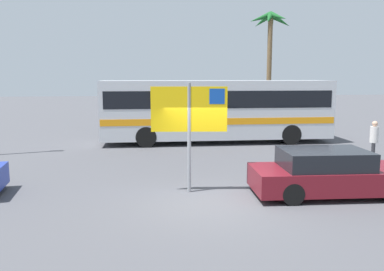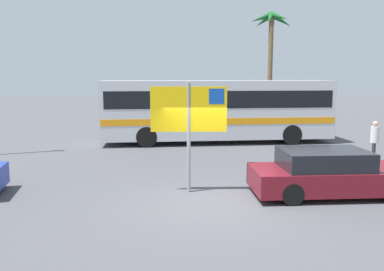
{
  "view_description": "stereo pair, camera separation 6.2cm",
  "coord_description": "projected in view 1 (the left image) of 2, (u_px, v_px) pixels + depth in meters",
  "views": [
    {
      "loc": [
        -1.7,
        -10.29,
        3.39
      ],
      "look_at": [
        -0.16,
        3.64,
        1.3
      ],
      "focal_mm": 37.28,
      "sensor_mm": 36.0,
      "label": 1
    },
    {
      "loc": [
        -1.64,
        -10.3,
        3.39
      ],
      "look_at": [
        -0.16,
        3.64,
        1.3
      ],
      "focal_mm": 37.28,
      "sensor_mm": 36.0,
      "label": 2
    }
  ],
  "objects": [
    {
      "name": "ground",
      "position": [
        213.0,
        202.0,
        10.8
      ],
      "size": [
        120.0,
        120.0,
        0.0
      ],
      "primitive_type": "plane",
      "color": "#4C4C51"
    },
    {
      "name": "ferry_sign",
      "position": [
        191.0,
        114.0,
        11.46
      ],
      "size": [
        2.2,
        0.26,
        3.2
      ],
      "rotation": [
        0.0,
        0.0,
        -0.09
      ],
      "color": "gray",
      "rests_on": "ground"
    },
    {
      "name": "car_maroon",
      "position": [
        330.0,
        173.0,
        11.39
      ],
      "size": [
        4.65,
        1.96,
        1.32
      ],
      "rotation": [
        0.0,
        0.0,
        -0.03
      ],
      "color": "maroon",
      "rests_on": "ground"
    },
    {
      "name": "bus_front_coach",
      "position": [
        216.0,
        108.0,
        20.49
      ],
      "size": [
        11.61,
        2.66,
        3.17
      ],
      "color": "silver",
      "rests_on": "ground"
    },
    {
      "name": "palm_tree_seaside",
      "position": [
        270.0,
        35.0,
        26.47
      ],
      "size": [
        3.02,
        2.98,
        7.63
      ],
      "color": "brown",
      "rests_on": "ground"
    },
    {
      "name": "pedestrian_crossing_lot",
      "position": [
        374.0,
        138.0,
        15.67
      ],
      "size": [
        0.32,
        0.32,
        1.65
      ],
      "rotation": [
        0.0,
        0.0,
        2.64
      ],
      "color": "#2D2D33",
      "rests_on": "ground"
    }
  ]
}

